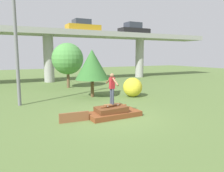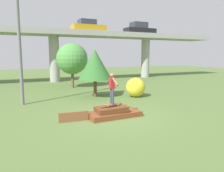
# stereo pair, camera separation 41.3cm
# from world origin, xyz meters

# --- Properties ---
(ground_plane) EXTENTS (80.00, 80.00, 0.00)m
(ground_plane) POSITION_xyz_m (0.00, 0.00, 0.00)
(ground_plane) COLOR #567038
(scrap_pile) EXTENTS (2.63, 1.27, 0.56)m
(scrap_pile) POSITION_xyz_m (-0.05, 0.01, 0.21)
(scrap_pile) COLOR brown
(scrap_pile) RESTS_ON ground_plane
(scrap_plank_loose) EXTENTS (1.37, 0.20, 0.44)m
(scrap_plank_loose) POSITION_xyz_m (-2.01, 0.06, 0.22)
(scrap_plank_loose) COLOR brown
(scrap_plank_loose) RESTS_ON ground_plane
(skateboard) EXTENTS (0.83, 0.25, 0.09)m
(skateboard) POSITION_xyz_m (-0.10, 0.02, 0.63)
(skateboard) COLOR brown
(skateboard) RESTS_ON scrap_pile
(skater) EXTENTS (0.23, 1.16, 1.50)m
(skater) POSITION_xyz_m (-0.10, 0.02, 1.50)
(skater) COLOR #383D4C
(skater) RESTS_ON skateboard
(highway_overpass) EXTENTS (44.00, 3.56, 5.76)m
(highway_overpass) POSITION_xyz_m (0.00, 15.59, 4.98)
(highway_overpass) COLOR #9E9E99
(highway_overpass) RESTS_ON ground_plane
(car_on_overpass_left) EXTENTS (4.05, 1.65, 1.39)m
(car_on_overpass_left) POSITION_xyz_m (10.90, 15.26, 6.32)
(car_on_overpass_left) COLOR black
(car_on_overpass_left) RESTS_ON highway_overpass
(car_on_overpass_right) EXTENTS (3.84, 1.76, 1.26)m
(car_on_overpass_right) POSITION_xyz_m (3.91, 15.20, 6.27)
(car_on_overpass_right) COLOR #B28419
(car_on_overpass_right) RESTS_ON highway_overpass
(utility_pole) EXTENTS (1.30, 0.20, 8.77)m
(utility_pole) POSITION_xyz_m (-3.95, 4.72, 4.51)
(utility_pole) COLOR slate
(utility_pole) RESTS_ON ground_plane
(tree_behind_left) EXTENTS (2.86, 2.86, 4.10)m
(tree_behind_left) POSITION_xyz_m (0.67, 10.36, 2.66)
(tree_behind_left) COLOR brown
(tree_behind_left) RESTS_ON ground_plane
(tree_behind_right) EXTENTS (2.41, 2.41, 3.42)m
(tree_behind_right) POSITION_xyz_m (0.97, 5.21, 2.34)
(tree_behind_right) COLOR brown
(tree_behind_right) RESTS_ON ground_plane
(bush_yellow_flowering) EXTENTS (1.40, 1.40, 1.40)m
(bush_yellow_flowering) POSITION_xyz_m (3.61, 3.96, 0.70)
(bush_yellow_flowering) COLOR gold
(bush_yellow_flowering) RESTS_ON ground_plane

